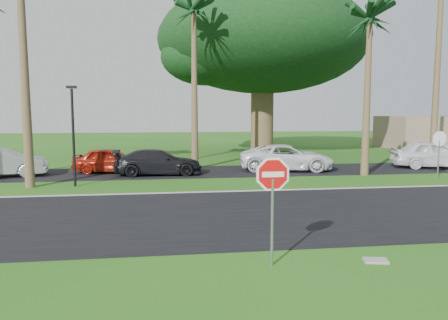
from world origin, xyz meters
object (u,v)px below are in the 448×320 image
at_px(stop_sign_near, 273,189).
at_px(stop_sign_far, 439,145).
at_px(car_red, 111,161).
at_px(car_pickup, 434,155).
at_px(car_dark, 158,162).
at_px(car_silver, 0,163).
at_px(car_minivan, 287,158).

xyz_separation_m(stop_sign_near, stop_sign_far, (11.50, 11.00, 0.00)).
relative_size(stop_sign_near, car_red, 0.63).
relative_size(stop_sign_far, car_pickup, 0.53).
distance_m(car_red, car_dark, 2.87).
relative_size(car_silver, car_dark, 0.98).
distance_m(car_silver, car_pickup, 24.97).
relative_size(stop_sign_near, car_silver, 0.56).
relative_size(car_dark, car_minivan, 0.88).
bearing_deg(stop_sign_near, car_silver, 126.23).
bearing_deg(car_dark, car_pickup, -88.58).
distance_m(stop_sign_far, car_minivan, 8.05).
xyz_separation_m(stop_sign_far, car_red, (-16.84, 4.75, -1.06)).
xyz_separation_m(stop_sign_near, car_red, (-5.34, 15.75, -1.06)).
relative_size(car_red, car_minivan, 0.76).
relative_size(stop_sign_near, car_pickup, 0.53).
distance_m(stop_sign_far, car_red, 17.53).
bearing_deg(car_pickup, car_red, 101.23).
relative_size(car_silver, car_pickup, 0.95).
xyz_separation_m(car_dark, car_pickup, (16.71, 0.53, 0.15)).
relative_size(car_silver, car_red, 1.13).
bearing_deg(car_silver, car_minivan, -97.78).
bearing_deg(stop_sign_far, car_minivan, -32.53).
distance_m(car_silver, car_dark, 8.27).
bearing_deg(car_minivan, car_dark, 104.79).
bearing_deg(car_dark, car_silver, 87.16).
height_order(car_red, car_pickup, car_pickup).
bearing_deg(stop_sign_near, stop_sign_far, 43.73).
height_order(stop_sign_near, car_pickup, stop_sign_near).
xyz_separation_m(stop_sign_far, car_minivan, (-6.73, 4.29, -1.02)).
relative_size(car_dark, car_pickup, 0.96).
height_order(stop_sign_far, car_minivan, stop_sign_far).
distance_m(car_dark, car_pickup, 16.72).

